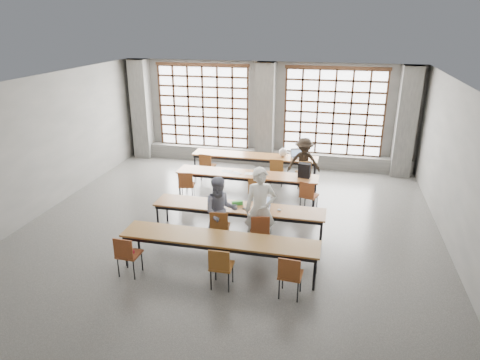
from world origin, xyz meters
name	(u,v)px	position (x,y,z in m)	size (l,w,h in m)	color
floor	(227,232)	(0.00, 0.00, 0.00)	(11.00, 11.00, 0.00)	#4B4B49
ceiling	(225,85)	(0.00, 0.00, 3.50)	(11.00, 11.00, 0.00)	silver
wall_back	(267,114)	(0.00, 5.50, 1.75)	(10.00, 10.00, 0.00)	#5B5B58
wall_front	(97,321)	(0.00, -5.50, 1.75)	(10.00, 10.00, 0.00)	#5B5B58
wall_left	(33,149)	(-5.00, 0.00, 1.75)	(11.00, 11.00, 0.00)	#5B5B58
wall_right	(466,181)	(5.00, 0.00, 1.75)	(11.00, 11.00, 0.00)	#5B5B58
column_left	(142,109)	(-4.50, 5.22, 1.75)	(0.60, 0.55, 3.50)	#51514F
column_mid	(265,115)	(0.00, 5.22, 1.75)	(0.60, 0.55, 3.50)	#51514F
column_right	(406,122)	(4.50, 5.22, 1.75)	(0.60, 0.55, 3.50)	#51514F
window_left	(203,107)	(-2.25, 5.42, 1.90)	(3.32, 0.12, 3.00)	white
window_right	(334,113)	(2.25, 5.42, 1.90)	(3.32, 0.12, 3.00)	white
sill_ledge	(265,157)	(0.00, 5.30, 0.25)	(9.80, 0.35, 0.50)	#51514F
desk_row_a	(255,157)	(-0.10, 3.95, 0.66)	(4.00, 0.70, 0.73)	brown
desk_row_b	(247,176)	(0.01, 2.22, 0.66)	(4.00, 0.70, 0.73)	brown
desk_row_c	(239,209)	(0.30, -0.03, 0.66)	(4.00, 0.70, 0.73)	brown
desk_row_d	(219,241)	(0.27, -1.59, 0.66)	(4.00, 0.70, 0.73)	brown
chair_back_left	(207,164)	(-1.51, 3.32, 0.54)	(0.46, 0.46, 0.88)	brown
chair_back_mid	(277,169)	(0.71, 3.32, 0.54)	(0.44, 0.45, 0.88)	brown
chair_back_right	(304,171)	(1.52, 3.32, 0.54)	(0.52, 0.52, 0.88)	brown
chair_mid_left	(186,183)	(-1.57, 1.59, 0.54)	(0.49, 0.50, 0.88)	brown
chair_mid_centre	(256,189)	(0.41, 1.59, 0.54)	(0.42, 0.43, 0.88)	brown
chair_mid_right	(308,193)	(1.79, 1.60, 0.54)	(0.52, 0.53, 0.88)	brown
chair_front_left	(220,225)	(0.01, -0.66, 0.54)	(0.47, 0.48, 0.88)	brown
chair_front_right	(260,229)	(0.92, -0.65, 0.54)	(0.51, 0.51, 0.88)	brown
chair_near_left	(127,252)	(-1.43, -2.22, 0.54)	(0.43, 0.44, 0.88)	brown
chair_near_mid	(221,264)	(0.47, -2.22, 0.54)	(0.43, 0.43, 0.88)	brown
chair_near_right	(290,273)	(1.76, -2.22, 0.54)	(0.45, 0.45, 0.88)	brown
student_male	(260,209)	(0.90, -0.53, 0.94)	(0.69, 0.45, 1.88)	white
student_female	(220,211)	(0.00, -0.53, 0.80)	(0.78, 0.61, 1.60)	#19204C
student_back	(304,163)	(1.50, 3.45, 0.76)	(0.98, 0.56, 1.52)	black
laptop_front	(263,204)	(0.85, 0.08, 0.79)	(0.38, 0.33, 0.26)	#B8B8BD
laptop_back	(297,155)	(1.23, 4.05, 0.79)	(0.44, 0.41, 0.26)	#B3B3B8
mouse	(279,210)	(1.25, -0.05, 0.75)	(0.10, 0.06, 0.04)	white
green_box	(237,203)	(0.25, 0.05, 0.78)	(0.25, 0.09, 0.09)	#2D8A2E
phone	(245,209)	(0.48, -0.13, 0.74)	(0.13, 0.06, 0.01)	black
paper_sheet_a	(227,171)	(-0.59, 2.27, 0.73)	(0.30, 0.21, 0.00)	white
paper_sheet_b	(236,173)	(-0.29, 2.17, 0.73)	(0.30, 0.21, 0.00)	white
paper_sheet_c	(250,174)	(0.11, 2.22, 0.73)	(0.30, 0.21, 0.00)	silver
backpack	(304,170)	(1.61, 2.27, 0.93)	(0.32, 0.20, 0.40)	black
plastic_bag	(283,152)	(0.80, 4.00, 0.87)	(0.26, 0.21, 0.29)	silver
red_pouch	(129,252)	(-1.43, -2.14, 0.50)	(0.20, 0.08, 0.06)	#A6142D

